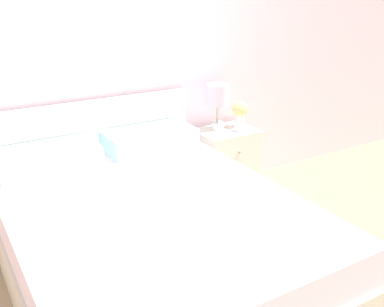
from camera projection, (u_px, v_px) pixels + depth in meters
ground_plane at (97, 216)px, 3.64m from camera, size 12.00×12.00×0.00m
wall_back at (80, 53)px, 3.23m from camera, size 8.00×0.06×2.60m
bed at (148, 238)px, 2.74m from camera, size 1.62×2.09×0.96m
nightstand at (226, 163)px, 3.90m from camera, size 0.48×0.40×0.61m
table_lamp at (218, 98)px, 3.73m from camera, size 0.19×0.19×0.38m
flower_vase at (240, 111)px, 3.83m from camera, size 0.14×0.14×0.23m
teacup at (239, 128)px, 3.75m from camera, size 0.13×0.13×0.06m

